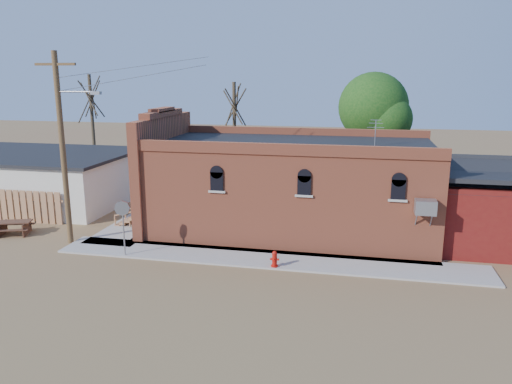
% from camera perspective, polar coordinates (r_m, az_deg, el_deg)
% --- Properties ---
extents(ground, '(120.00, 120.00, 0.00)m').
position_cam_1_polar(ground, '(21.65, -3.27, -8.28)').
color(ground, brown).
rests_on(ground, ground).
extents(sidewalk_south, '(19.00, 2.20, 0.08)m').
position_cam_1_polar(sidewalk_south, '(22.13, 1.13, -7.65)').
color(sidewalk_south, '#9E9991').
rests_on(sidewalk_south, ground).
extents(sidewalk_west, '(2.60, 10.00, 0.08)m').
position_cam_1_polar(sidewalk_west, '(29.06, -12.20, -2.84)').
color(sidewalk_west, '#9E9991').
rests_on(sidewalk_west, ground).
extents(brick_bar, '(16.40, 7.97, 6.30)m').
position_cam_1_polar(brick_bar, '(25.80, 3.40, 0.69)').
color(brick_bar, '#C75D3C').
rests_on(brick_bar, ground).
extents(red_shed, '(5.40, 6.40, 4.30)m').
position_cam_1_polar(red_shed, '(26.27, 25.17, -0.49)').
color(red_shed, '#5F1210').
rests_on(red_shed, ground).
extents(wood_fence, '(5.20, 0.10, 1.80)m').
position_cam_1_polar(wood_fence, '(30.31, -25.30, -1.48)').
color(wood_fence, '#A6764B').
rests_on(wood_fence, ground).
extents(utility_pole, '(3.12, 0.26, 9.00)m').
position_cam_1_polar(utility_pole, '(24.86, -21.16, 5.04)').
color(utility_pole, '#4B321E').
rests_on(utility_pole, ground).
extents(tree_bare_near, '(2.80, 2.80, 7.65)m').
position_cam_1_polar(tree_bare_near, '(33.54, -2.51, 9.84)').
color(tree_bare_near, '#493A2A').
rests_on(tree_bare_near, ground).
extents(tree_bare_far, '(2.80, 2.80, 8.16)m').
position_cam_1_polar(tree_bare_far, '(38.66, -18.38, 10.23)').
color(tree_bare_far, '#493A2A').
rests_on(tree_bare_far, ground).
extents(tree_leafy, '(4.40, 4.40, 8.15)m').
position_cam_1_polar(tree_leafy, '(32.98, 13.26, 9.40)').
color(tree_leafy, '#493A2A').
rests_on(tree_leafy, ground).
extents(fire_hydrant, '(0.38, 0.34, 0.69)m').
position_cam_1_polar(fire_hydrant, '(21.07, 2.13, -7.64)').
color(fire_hydrant, '#A81009').
rests_on(fire_hydrant, sidewalk_south).
extents(stop_sign, '(0.63, 0.35, 2.50)m').
position_cam_1_polar(stop_sign, '(22.69, -15.00, -2.39)').
color(stop_sign, gray).
rests_on(stop_sign, sidewalk_south).
extents(trash_barrel, '(0.63, 0.63, 0.78)m').
position_cam_1_polar(trash_barrel, '(29.02, -11.39, -1.94)').
color(trash_barrel, navy).
rests_on(trash_barrel, sidewalk_west).
extents(picnic_table, '(1.98, 1.72, 0.70)m').
position_cam_1_polar(picnic_table, '(28.22, -25.90, -3.50)').
color(picnic_table, '#502F20').
rests_on(picnic_table, ground).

